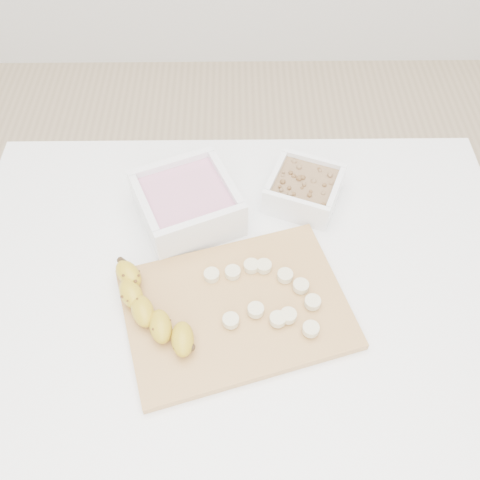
{
  "coord_description": "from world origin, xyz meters",
  "views": [
    {
      "loc": [
        -0.01,
        -0.53,
        1.54
      ],
      "look_at": [
        0.0,
        0.03,
        0.81
      ],
      "focal_mm": 40.0,
      "sensor_mm": 36.0,
      "label": 1
    }
  ],
  "objects_px": {
    "table": "(240,302)",
    "cutting_board": "(236,308)",
    "bowl_yogurt": "(187,203)",
    "banana": "(152,310)",
    "bowl_granola": "(304,189)"
  },
  "relations": [
    {
      "from": "table",
      "to": "cutting_board",
      "type": "xyz_separation_m",
      "value": [
        -0.01,
        -0.07,
        0.1
      ]
    },
    {
      "from": "bowl_yogurt",
      "to": "banana",
      "type": "distance_m",
      "value": 0.23
    },
    {
      "from": "bowl_yogurt",
      "to": "bowl_granola",
      "type": "bearing_deg",
      "value": 10.91
    },
    {
      "from": "bowl_granola",
      "to": "cutting_board",
      "type": "distance_m",
      "value": 0.28
    },
    {
      "from": "table",
      "to": "banana",
      "type": "height_order",
      "value": "banana"
    },
    {
      "from": "table",
      "to": "bowl_yogurt",
      "type": "height_order",
      "value": "bowl_yogurt"
    },
    {
      "from": "bowl_granola",
      "to": "cutting_board",
      "type": "relative_size",
      "value": 0.46
    },
    {
      "from": "table",
      "to": "bowl_granola",
      "type": "relative_size",
      "value": 5.98
    },
    {
      "from": "table",
      "to": "bowl_granola",
      "type": "height_order",
      "value": "bowl_granola"
    },
    {
      "from": "bowl_granola",
      "to": "bowl_yogurt",
      "type": "bearing_deg",
      "value": -169.09
    },
    {
      "from": "bowl_yogurt",
      "to": "bowl_granola",
      "type": "xyz_separation_m",
      "value": [
        0.22,
        0.04,
        -0.01
      ]
    },
    {
      "from": "table",
      "to": "cutting_board",
      "type": "bearing_deg",
      "value": -96.06
    },
    {
      "from": "table",
      "to": "cutting_board",
      "type": "distance_m",
      "value": 0.13
    },
    {
      "from": "bowl_granola",
      "to": "banana",
      "type": "xyz_separation_m",
      "value": [
        -0.27,
        -0.27,
        0.0
      ]
    },
    {
      "from": "table",
      "to": "bowl_yogurt",
      "type": "xyz_separation_m",
      "value": [
        -0.1,
        0.13,
        0.14
      ]
    }
  ]
}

